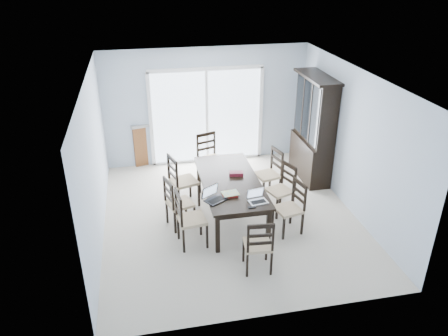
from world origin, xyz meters
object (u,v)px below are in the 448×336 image
Objects in this scene: chair_end_far at (209,152)px; laptop_dark at (216,197)px; chair_end_near at (259,241)px; chair_right_mid at (284,183)px; chair_right_far at (272,168)px; dining_table at (230,184)px; chair_left_mid at (175,198)px; chair_right_near at (293,202)px; chair_left_near at (186,213)px; hot_tub at (162,129)px; cell_phone at (252,207)px; chair_left_far at (179,176)px; china_hutch at (313,130)px; game_box at (236,174)px; laptop_silver at (258,200)px.

chair_end_far reaches higher than laptop_dark.
chair_end_far reaches higher than chair_end_near.
chair_right_mid is 0.97× the size of chair_right_far.
chair_right_mid reaches higher than dining_table.
chair_left_mid is 1.01× the size of chair_right_mid.
chair_right_far is (0.01, 1.28, 0.02)m from chair_right_near.
chair_right_far reaches higher than chair_right_mid.
chair_end_far is at bearing 13.45° from chair_right_near.
chair_left_near is 0.98× the size of chair_end_far.
chair_right_mid reaches higher than chair_end_near.
chair_end_far is at bearing -65.96° from hot_tub.
chair_left_near is 1.06× the size of chair_right_mid.
chair_left_mid reaches higher than cell_phone.
cell_phone is (1.14, -0.85, 0.18)m from chair_left_mid.
chair_right_near is 1.00× the size of chair_right_mid.
chair_right_near is 1.30m from chair_end_near.
hot_tub is (-1.05, 5.06, -0.07)m from chair_end_near.
chair_end_far is (0.73, 0.98, -0.01)m from chair_left_far.
chair_right_near is at bearing -64.89° from hot_tub.
chair_end_far is at bearing 154.78° from chair_left_near.
chair_left_far is 1.07× the size of chair_right_far.
dining_table is 1.84× the size of chair_left_far.
chair_end_near is 5.16m from hot_tub.
chair_right_near is 9.09× the size of cell_phone.
laptop_dark is 0.18× the size of hot_tub.
china_hutch is at bearing 117.20° from chair_left_near.
chair_left_near is at bearing -17.70° from chair_left_far.
chair_left_mid is at bearing -155.39° from china_hutch.
chair_left_far is 10.08× the size of cell_phone.
chair_left_far is 2.88m from hot_tub.
cell_phone is 1.14m from game_box.
game_box is (0.06, 1.77, 0.22)m from chair_end_near.
chair_right_far reaches higher than chair_end_near.
china_hutch is 3.07m from laptop_dark.
laptop_dark reaches higher than game_box.
dining_table is 1.88× the size of chair_end_far.
chair_right_mid is 4.29× the size of game_box.
laptop_dark is at bearing 155.20° from laptop_silver.
chair_right_near is 0.97× the size of chair_right_far.
chair_left_mid reaches higher than chair_end_near.
chair_end_far is 2.88× the size of laptop_dark.
chair_end_far is at bearing 135.52° from chair_left_mid.
chair_right_near is 1.01× the size of chair_end_near.
chair_end_near reaches higher than dining_table.
dining_table is at bearing 98.03° from chair_end_near.
chair_end_near is 4.23× the size of game_box.
chair_end_near is at bearing -96.46° from laptop_dark.
chair_right_near is 1.16m from game_box.
chair_left_far reaches higher than chair_left_mid.
chair_end_far reaches higher than laptop_silver.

